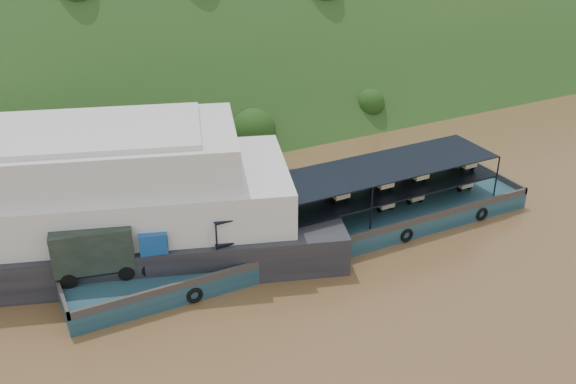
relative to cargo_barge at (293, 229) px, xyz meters
name	(u,v)px	position (x,y,z in m)	size (l,w,h in m)	color
ground	(332,243)	(2.50, -1.25, -1.17)	(160.00, 160.00, 0.00)	brown
hillside	(176,99)	(2.50, 34.75, -1.17)	(140.00, 28.00, 28.00)	#173413
cargo_barge	(293,229)	(0.00, 0.00, 0.00)	(35.08, 7.18, 4.71)	#133144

